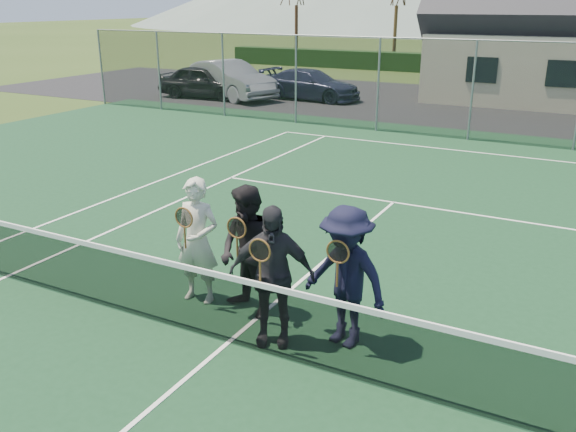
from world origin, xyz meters
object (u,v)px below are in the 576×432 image
object	(u,v)px
car_a	(205,82)
car_c	(311,85)
car_b	(229,80)
player_d	(346,277)
tennis_net	(227,306)
player_c	(272,275)
player_a	(197,241)
player_b	(248,252)

from	to	relation	value
car_a	car_c	xyz separation A→B (m)	(4.37, 1.74, -0.06)
car_b	player_d	world-z (taller)	player_d
car_b	car_c	world-z (taller)	car_b
tennis_net	player_c	size ratio (longest dim) A/B	6.49
player_d	car_b	bearing A→B (deg)	127.07
tennis_net	player_d	size ratio (longest dim) A/B	6.49
car_c	player_d	size ratio (longest dim) A/B	2.49
tennis_net	car_c	bearing A→B (deg)	113.00
player_d	car_a	bearing A→B (deg)	129.83
player_a	car_a	bearing A→B (deg)	124.96
car_c	player_c	distance (m)	20.22
tennis_net	car_b	bearing A→B (deg)	123.11
player_b	player_a	bearing A→B (deg)	179.82
tennis_net	player_b	size ratio (longest dim) A/B	6.49
player_b	car_a	bearing A→B (deg)	126.89
car_a	car_c	bearing A→B (deg)	-73.02
player_a	player_d	world-z (taller)	same
car_a	car_b	world-z (taller)	car_b
tennis_net	player_c	bearing A→B (deg)	34.38
car_c	player_a	size ratio (longest dim) A/B	2.49
player_a	player_d	size ratio (longest dim) A/B	1.00
tennis_net	player_b	xyz separation A→B (m)	(-0.18, 0.81, 0.38)
car_b	car_c	distance (m)	3.64
car_a	player_d	distance (m)	21.20
car_c	player_b	bearing A→B (deg)	-152.86
car_b	player_b	distance (m)	19.94
car_a	car_c	distance (m)	4.70
car_b	player_a	xyz separation A→B (m)	(10.30, -16.54, 0.11)
car_c	player_b	xyz separation A→B (m)	(7.76, -17.89, 0.27)
car_a	tennis_net	size ratio (longest dim) A/B	0.36
car_a	player_b	bearing A→B (deg)	-147.84
tennis_net	player_d	bearing A→B (deg)	28.54
player_c	car_c	bearing A→B (deg)	114.53
car_a	player_d	size ratio (longest dim) A/B	2.33
car_b	player_c	bearing A→B (deg)	-125.06
car_a	car_b	bearing A→B (deg)	-73.65
car_a	car_c	size ratio (longest dim) A/B	0.94
player_a	car_c	bearing A→B (deg)	111.17
car_b	player_d	xyz separation A→B (m)	(12.58, -16.66, 0.11)
tennis_net	player_d	world-z (taller)	player_d
car_c	player_a	world-z (taller)	player_a
car_c	player_d	bearing A→B (deg)	-149.22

